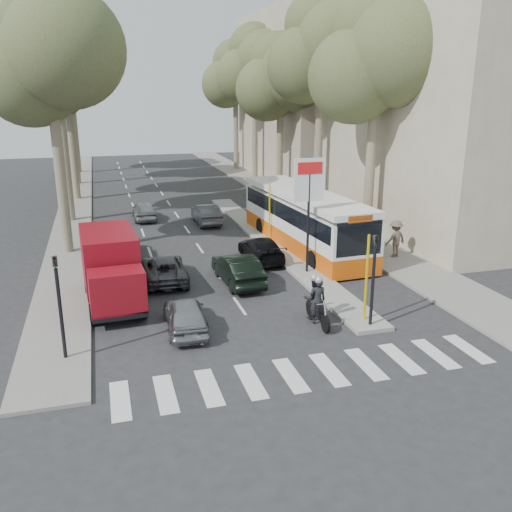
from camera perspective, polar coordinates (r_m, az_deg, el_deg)
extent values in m
plane|color=#28282B|center=(20.99, 2.03, -6.99)|extent=(120.00, 120.00, 0.00)
cube|color=gray|center=(46.40, 2.51, 6.42)|extent=(3.20, 70.00, 0.12)
cube|color=gray|center=(47.02, -18.39, 5.71)|extent=(2.40, 64.00, 0.12)
cube|color=gray|center=(31.79, 1.42, 1.55)|extent=(1.50, 26.00, 0.16)
cube|color=beige|center=(37.12, 20.19, 16.71)|extent=(11.00, 18.00, 18.00)
cube|color=#B7A88E|center=(56.49, 6.49, 16.31)|extent=(11.00, 20.00, 16.00)
cylinder|color=yellow|center=(20.70, 11.54, -2.48)|extent=(0.10, 0.10, 3.50)
cylinder|color=yellow|center=(25.90, 5.46, 1.73)|extent=(0.10, 0.10, 3.50)
cylinder|color=yellow|center=(31.39, 1.44, 4.49)|extent=(0.10, 0.10, 3.50)
cylinder|color=black|center=(25.70, 5.51, 3.56)|extent=(0.12, 0.12, 5.20)
cube|color=white|center=(25.31, 5.64, 7.97)|extent=(1.50, 0.10, 2.00)
cube|color=red|center=(25.18, 5.73, 9.18)|extent=(1.20, 0.02, 0.55)
cylinder|color=black|center=(20.34, 12.16, -3.32)|extent=(0.12, 0.12, 3.20)
imported|color=black|center=(19.88, 12.43, 0.74)|extent=(0.16, 0.41, 1.00)
cylinder|color=black|center=(18.61, -19.84, -5.92)|extent=(0.12, 0.12, 3.20)
imported|color=black|center=(18.10, -20.31, -1.53)|extent=(0.16, 0.41, 1.00)
cylinder|color=#6B604C|center=(30.58, -19.87, 7.84)|extent=(0.56, 0.56, 8.40)
sphere|color=#45522E|center=(30.96, -22.71, 17.16)|extent=(5.20, 5.20, 5.20)
sphere|color=#45522E|center=(29.50, -19.39, 19.91)|extent=(5.80, 5.80, 5.80)
sphere|color=#45522E|center=(31.52, -20.82, 21.73)|extent=(4.80, 4.80, 4.80)
cylinder|color=#6B604C|center=(38.48, -19.46, 9.97)|extent=(0.56, 0.56, 8.96)
sphere|color=#45522E|center=(38.95, -21.77, 17.87)|extent=(5.20, 5.20, 5.20)
sphere|color=#45522E|center=(37.52, -19.12, 20.18)|extent=(5.80, 5.80, 5.80)
sphere|color=#45522E|center=(39.55, -20.28, 21.73)|extent=(4.80, 4.80, 4.80)
cylinder|color=#6B604C|center=(46.46, -18.73, 10.56)|extent=(0.56, 0.56, 8.12)
sphere|color=#45522E|center=(46.90, -20.56, 16.50)|extent=(5.20, 5.20, 5.20)
sphere|color=#45522E|center=(45.45, -18.33, 18.19)|extent=(5.80, 5.80, 5.80)
sphere|color=#45522E|center=(47.42, -19.30, 19.43)|extent=(4.80, 4.80, 4.80)
cylinder|color=#6B604C|center=(54.37, -18.64, 12.12)|extent=(0.56, 0.56, 9.52)
sphere|color=#45522E|center=(54.93, -20.31, 18.06)|extent=(5.20, 5.20, 5.20)
sphere|color=#45522E|center=(53.53, -18.41, 19.76)|extent=(5.80, 5.80, 5.80)
sphere|color=#45522E|center=(55.54, -19.26, 20.96)|extent=(4.80, 4.80, 4.80)
cylinder|color=#6B604C|center=(62.38, -18.48, 12.25)|extent=(0.56, 0.56, 8.68)
sphere|color=#45522E|center=(62.89, -19.88, 16.98)|extent=(5.20, 5.20, 5.20)
sphere|color=#45522E|center=(61.47, -18.21, 18.32)|extent=(5.80, 5.80, 5.80)
sphere|color=#45522E|center=(63.44, -18.95, 19.31)|extent=(4.80, 4.80, 4.80)
cylinder|color=#6B604C|center=(32.27, 11.93, 8.90)|extent=(0.56, 0.56, 8.40)
sphere|color=#45522E|center=(32.07, 10.32, 18.09)|extent=(5.20, 5.20, 5.20)
sphere|color=#45522E|center=(31.78, 14.89, 20.00)|extent=(5.80, 5.80, 5.80)
sphere|color=#45522E|center=(33.20, 12.15, 22.10)|extent=(4.80, 4.80, 4.80)
cylinder|color=#6B604C|center=(39.45, 6.60, 11.16)|extent=(0.56, 0.56, 9.24)
sphere|color=#45522E|center=(39.48, 5.12, 19.37)|extent=(5.20, 5.20, 5.20)
sphere|color=#45522E|center=(39.00, 8.76, 21.22)|extent=(5.80, 5.80, 5.80)
sphere|color=#45522E|center=(40.58, 6.66, 22.99)|extent=(4.80, 4.80, 4.80)
cylinder|color=#6B604C|center=(46.90, 2.52, 11.30)|extent=(0.56, 0.56, 7.84)
sphere|color=#45522E|center=(46.94, 1.15, 17.13)|extent=(5.20, 5.20, 5.20)
sphere|color=#45522E|center=(46.24, 4.07, 18.49)|extent=(5.80, 5.80, 5.80)
sphere|color=#45522E|center=(47.84, 2.43, 19.80)|extent=(4.80, 4.80, 4.80)
cylinder|color=#6B604C|center=(54.49, -0.12, 12.69)|extent=(0.56, 0.56, 8.96)
sphere|color=#45522E|center=(54.67, -1.37, 18.40)|extent=(5.20, 5.20, 5.20)
sphere|color=#45522E|center=(53.90, 1.10, 19.79)|extent=(5.80, 5.80, 5.80)
sphere|color=#45522E|center=(55.59, -0.25, 21.02)|extent=(4.80, 4.80, 4.80)
cylinder|color=#6B604C|center=(62.24, -2.12, 12.95)|extent=(0.56, 0.56, 8.40)
sphere|color=#45522E|center=(62.44, -3.25, 17.63)|extent=(5.20, 5.20, 5.20)
sphere|color=#45522E|center=(61.58, -1.14, 18.78)|extent=(5.80, 5.80, 5.80)
sphere|color=#45522E|center=(63.29, -2.28, 19.80)|extent=(4.80, 4.80, 4.80)
imported|color=#989B9F|center=(20.27, -7.44, -6.15)|extent=(1.60, 3.64, 1.22)
imported|color=black|center=(24.92, -1.94, -1.37)|extent=(1.68, 4.25, 1.38)
imported|color=#43444A|center=(25.60, -9.67, -1.34)|extent=(2.07, 4.29, 1.18)
imported|color=black|center=(28.36, 0.54, 0.76)|extent=(1.73, 4.20, 1.22)
imported|color=gray|center=(38.28, -11.70, 4.71)|extent=(1.52, 3.76, 1.28)
imported|color=#4A4C52|center=(36.48, -5.27, 4.44)|extent=(1.45, 4.03, 1.32)
imported|color=black|center=(29.69, -13.77, 1.02)|extent=(1.97, 4.36, 1.24)
cube|color=black|center=(23.28, -14.79, -3.74)|extent=(2.38, 5.68, 0.23)
cylinder|color=black|center=(21.54, -16.74, -5.88)|extent=(0.33, 0.85, 0.83)
cylinder|color=black|center=(21.68, -11.84, -5.36)|extent=(0.33, 0.85, 0.83)
cylinder|color=black|center=(24.85, -17.27, -2.87)|extent=(0.33, 0.85, 0.83)
cylinder|color=black|center=(24.96, -13.03, -2.43)|extent=(0.33, 0.85, 0.83)
cube|color=maroon|center=(21.00, -14.39, -3.57)|extent=(2.12, 1.42, 1.58)
cube|color=black|center=(20.37, -14.25, -3.64)|extent=(1.86, 0.19, 0.83)
cube|color=maroon|center=(23.58, -15.20, -0.18)|extent=(2.37, 4.02, 2.32)
cube|color=#DE560C|center=(30.88, 5.00, 2.00)|extent=(3.39, 12.38, 0.96)
cube|color=white|center=(30.57, 5.06, 4.31)|extent=(3.39, 12.38, 1.60)
cube|color=black|center=(30.51, 5.08, 4.90)|extent=(3.38, 11.89, 0.90)
cube|color=white|center=(30.34, 5.12, 6.47)|extent=(3.39, 12.38, 0.32)
cube|color=black|center=(25.29, 10.81, 1.77)|extent=(2.34, 0.20, 1.60)
cube|color=#DE560C|center=(25.07, 10.92, 3.84)|extent=(1.28, 0.14, 0.34)
cylinder|color=black|center=(27.01, 6.10, -0.46)|extent=(0.36, 1.04, 1.02)
cylinder|color=black|center=(28.11, 10.56, 0.04)|extent=(0.36, 1.04, 1.02)
cylinder|color=black|center=(33.74, 0.54, 3.16)|extent=(0.36, 1.04, 1.02)
cylinder|color=black|center=(34.63, 4.31, 3.47)|extent=(0.36, 1.04, 1.02)
cylinder|color=black|center=(20.17, 7.34, -7.11)|extent=(0.11, 0.68, 0.68)
cylinder|color=black|center=(21.51, 5.72, -5.47)|extent=(0.11, 0.68, 0.68)
cylinder|color=silver|center=(20.07, 7.30, -5.98)|extent=(0.07, 0.42, 0.85)
cube|color=black|center=(20.83, 6.46, -5.86)|extent=(0.24, 0.80, 0.32)
cube|color=black|center=(20.54, 6.70, -5.35)|extent=(0.32, 0.48, 0.23)
cube|color=black|center=(21.02, 6.16, -4.98)|extent=(0.31, 0.69, 0.13)
cylinder|color=silver|center=(19.99, 7.27, -5.02)|extent=(0.66, 0.05, 0.04)
imported|color=black|center=(20.65, 6.50, -4.67)|extent=(0.65, 0.43, 1.78)
imported|color=black|center=(21.04, 6.07, -4.41)|extent=(0.82, 0.46, 1.67)
sphere|color=#B2B2B7|center=(20.31, 6.63, -2.53)|extent=(0.30, 0.30, 0.30)
sphere|color=#B2B2B7|center=(20.72, 6.17, -2.30)|extent=(0.30, 0.30, 0.30)
imported|color=#382E45|center=(30.77, 9.88, 2.41)|extent=(0.88, 1.05, 1.61)
imported|color=brown|center=(29.40, 14.46, 1.80)|extent=(1.37, 0.85, 1.96)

